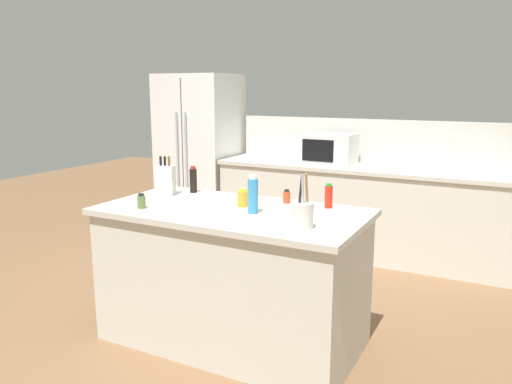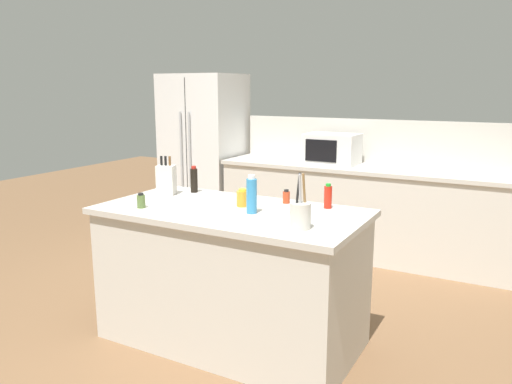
{
  "view_description": "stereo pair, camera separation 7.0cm",
  "coord_description": "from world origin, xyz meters",
  "px_view_note": "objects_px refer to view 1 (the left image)",
  "views": [
    {
      "loc": [
        1.62,
        -2.77,
        1.73
      ],
      "look_at": [
        0.0,
        0.35,
        0.99
      ],
      "focal_mm": 35.0,
      "sensor_mm": 36.0,
      "label": 1
    },
    {
      "loc": [
        1.68,
        -2.74,
        1.73
      ],
      "look_at": [
        0.0,
        0.35,
        0.99
      ],
      "focal_mm": 35.0,
      "sensor_mm": 36.0,
      "label": 2
    }
  ],
  "objects_px": {
    "honey_jar": "(243,198)",
    "spice_jar_oregano": "(141,201)",
    "microwave": "(328,149)",
    "utensil_crock": "(303,214)",
    "knife_block": "(166,180)",
    "soy_sauce_bottle": "(193,180)",
    "spice_jar_paprika": "(287,197)",
    "hot_sauce_bottle": "(329,196)",
    "dish_soap_bottle": "(253,195)",
    "refrigerator": "(200,154)"
  },
  "relations": [
    {
      "from": "honey_jar",
      "to": "spice_jar_oregano",
      "type": "distance_m",
      "value": 0.68
    },
    {
      "from": "microwave",
      "to": "utensil_crock",
      "type": "relative_size",
      "value": 1.69
    },
    {
      "from": "knife_block",
      "to": "spice_jar_oregano",
      "type": "distance_m",
      "value": 0.44
    },
    {
      "from": "microwave",
      "to": "soy_sauce_bottle",
      "type": "xyz_separation_m",
      "value": [
        -0.42,
        -1.87,
        -0.06
      ]
    },
    {
      "from": "spice_jar_oregano",
      "to": "spice_jar_paprika",
      "type": "bearing_deg",
      "value": 36.51
    },
    {
      "from": "microwave",
      "to": "spice_jar_oregano",
      "type": "distance_m",
      "value": 2.5
    },
    {
      "from": "knife_block",
      "to": "soy_sauce_bottle",
      "type": "bearing_deg",
      "value": 31.41
    },
    {
      "from": "honey_jar",
      "to": "soy_sauce_bottle",
      "type": "bearing_deg",
      "value": 158.31
    },
    {
      "from": "honey_jar",
      "to": "hot_sauce_bottle",
      "type": "relative_size",
      "value": 0.73
    },
    {
      "from": "spice_jar_paprika",
      "to": "soy_sauce_bottle",
      "type": "bearing_deg",
      "value": -179.83
    },
    {
      "from": "spice_jar_paprika",
      "to": "hot_sauce_bottle",
      "type": "relative_size",
      "value": 0.58
    },
    {
      "from": "knife_block",
      "to": "hot_sauce_bottle",
      "type": "distance_m",
      "value": 1.23
    },
    {
      "from": "dish_soap_bottle",
      "to": "spice_jar_oregano",
      "type": "bearing_deg",
      "value": -162.57
    },
    {
      "from": "microwave",
      "to": "hot_sauce_bottle",
      "type": "xyz_separation_m",
      "value": [
        0.66,
        -1.87,
        -0.08
      ]
    },
    {
      "from": "refrigerator",
      "to": "soy_sauce_bottle",
      "type": "height_order",
      "value": "refrigerator"
    },
    {
      "from": "utensil_crock",
      "to": "spice_jar_oregano",
      "type": "xyz_separation_m",
      "value": [
        -1.14,
        -0.05,
        -0.04
      ]
    },
    {
      "from": "knife_block",
      "to": "dish_soap_bottle",
      "type": "relative_size",
      "value": 1.17
    },
    {
      "from": "refrigerator",
      "to": "utensil_crock",
      "type": "height_order",
      "value": "refrigerator"
    },
    {
      "from": "soy_sauce_bottle",
      "to": "spice_jar_oregano",
      "type": "relative_size",
      "value": 2.02
    },
    {
      "from": "spice_jar_paprika",
      "to": "hot_sauce_bottle",
      "type": "bearing_deg",
      "value": -0.17
    },
    {
      "from": "refrigerator",
      "to": "spice_jar_oregano",
      "type": "bearing_deg",
      "value": -64.3
    },
    {
      "from": "microwave",
      "to": "soy_sauce_bottle",
      "type": "relative_size",
      "value": 2.65
    },
    {
      "from": "refrigerator",
      "to": "knife_block",
      "type": "height_order",
      "value": "refrigerator"
    },
    {
      "from": "knife_block",
      "to": "spice_jar_paprika",
      "type": "relative_size",
      "value": 3.01
    },
    {
      "from": "refrigerator",
      "to": "microwave",
      "type": "distance_m",
      "value": 1.65
    },
    {
      "from": "utensil_crock",
      "to": "spice_jar_paprika",
      "type": "relative_size",
      "value": 3.32
    },
    {
      "from": "refrigerator",
      "to": "honey_jar",
      "type": "bearing_deg",
      "value": -50.3
    },
    {
      "from": "microwave",
      "to": "knife_block",
      "type": "relative_size",
      "value": 1.87
    },
    {
      "from": "refrigerator",
      "to": "microwave",
      "type": "bearing_deg",
      "value": -1.79
    },
    {
      "from": "microwave",
      "to": "soy_sauce_bottle",
      "type": "height_order",
      "value": "microwave"
    },
    {
      "from": "soy_sauce_bottle",
      "to": "dish_soap_bottle",
      "type": "bearing_deg",
      "value": -27.03
    },
    {
      "from": "microwave",
      "to": "spice_jar_oregano",
      "type": "relative_size",
      "value": 5.36
    },
    {
      "from": "honey_jar",
      "to": "dish_soap_bottle",
      "type": "bearing_deg",
      "value": -43.31
    },
    {
      "from": "soy_sauce_bottle",
      "to": "honey_jar",
      "type": "distance_m",
      "value": 0.6
    },
    {
      "from": "refrigerator",
      "to": "spice_jar_oregano",
      "type": "relative_size",
      "value": 18.68
    },
    {
      "from": "microwave",
      "to": "spice_jar_paprika",
      "type": "height_order",
      "value": "microwave"
    },
    {
      "from": "dish_soap_bottle",
      "to": "spice_jar_oregano",
      "type": "distance_m",
      "value": 0.76
    },
    {
      "from": "honey_jar",
      "to": "hot_sauce_bottle",
      "type": "bearing_deg",
      "value": 23.07
    },
    {
      "from": "dish_soap_bottle",
      "to": "spice_jar_oregano",
      "type": "xyz_separation_m",
      "value": [
        -0.72,
        -0.23,
        -0.07
      ]
    },
    {
      "from": "microwave",
      "to": "dish_soap_bottle",
      "type": "bearing_deg",
      "value": -82.85
    },
    {
      "from": "honey_jar",
      "to": "microwave",
      "type": "bearing_deg",
      "value": 93.68
    },
    {
      "from": "hot_sauce_bottle",
      "to": "utensil_crock",
      "type": "bearing_deg",
      "value": -86.18
    },
    {
      "from": "utensil_crock",
      "to": "soy_sauce_bottle",
      "type": "distance_m",
      "value": 1.24
    },
    {
      "from": "honey_jar",
      "to": "spice_jar_paprika",
      "type": "xyz_separation_m",
      "value": [
        0.22,
        0.22,
        -0.01
      ]
    },
    {
      "from": "honey_jar",
      "to": "dish_soap_bottle",
      "type": "distance_m",
      "value": 0.21
    },
    {
      "from": "honey_jar",
      "to": "refrigerator",
      "type": "bearing_deg",
      "value": 129.7
    },
    {
      "from": "refrigerator",
      "to": "knife_block",
      "type": "bearing_deg",
      "value": -62.5
    },
    {
      "from": "microwave",
      "to": "dish_soap_bottle",
      "type": "height_order",
      "value": "microwave"
    },
    {
      "from": "refrigerator",
      "to": "honey_jar",
      "type": "distance_m",
      "value": 2.79
    },
    {
      "from": "soy_sauce_bottle",
      "to": "microwave",
      "type": "bearing_deg",
      "value": 77.22
    }
  ]
}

